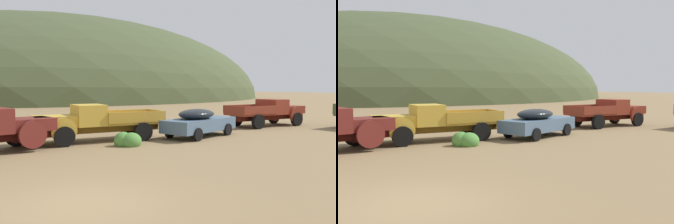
% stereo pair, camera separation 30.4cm
% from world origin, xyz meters
% --- Properties ---
extents(ground_plane, '(300.00, 300.00, 0.00)m').
position_xyz_m(ground_plane, '(0.00, 0.00, 0.00)').
color(ground_plane, olive).
extents(hill_center, '(104.79, 86.57, 38.66)m').
position_xyz_m(hill_center, '(26.53, 81.57, 0.00)').
color(hill_center, '#424C2D').
rests_on(hill_center, ground).
extents(truck_faded_yellow, '(6.72, 2.83, 1.89)m').
position_xyz_m(truck_faded_yellow, '(4.09, 9.14, 1.01)').
color(truck_faded_yellow, brown).
rests_on(truck_faded_yellow, ground).
extents(car_chalk_blue, '(5.32, 3.04, 1.57)m').
position_xyz_m(car_chalk_blue, '(9.95, 7.50, 0.82)').
color(car_chalk_blue, slate).
rests_on(car_chalk_blue, ground).
extents(truck_rust_red, '(6.23, 2.78, 1.89)m').
position_xyz_m(truck_rust_red, '(17.68, 8.90, 0.99)').
color(truck_rust_red, '#42140D').
rests_on(truck_rust_red, ground).
extents(bush_front_right, '(1.25, 1.11, 0.87)m').
position_xyz_m(bush_front_right, '(4.96, 6.93, 0.22)').
color(bush_front_right, '#4C8438').
rests_on(bush_front_right, ground).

